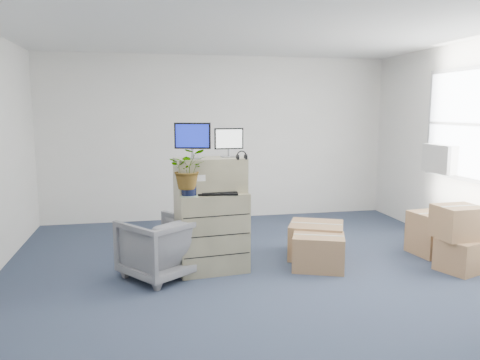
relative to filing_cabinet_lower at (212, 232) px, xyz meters
name	(u,v)px	position (x,y,z in m)	size (l,w,h in m)	color
ground	(273,292)	(0.53, -0.79, -0.47)	(7.00, 7.00, 0.00)	#222E3D
wall_back	(219,138)	(0.53, 2.72, 0.93)	(6.00, 0.02, 2.80)	silver
ac_unit	(442,159)	(3.40, 0.61, 0.73)	(0.24, 0.60, 0.40)	silver
filing_cabinet_lower	(212,232)	(0.00, 0.00, 0.00)	(0.80, 0.49, 0.94)	#837B5A
filing_cabinet_upper	(210,175)	(0.00, 0.04, 0.67)	(0.80, 0.40, 0.40)	#837B5A
monitor_left	(193,139)	(-0.21, -0.01, 1.10)	(0.41, 0.21, 0.41)	#99999E
monitor_right	(229,141)	(0.23, 0.10, 1.06)	(0.35, 0.14, 0.34)	#99999E
headphones	(242,156)	(0.34, -0.10, 0.90)	(0.12, 0.12, 0.01)	black
keyboard	(218,193)	(0.06, -0.12, 0.48)	(0.45, 0.19, 0.02)	black
mouse	(242,191)	(0.35, -0.07, 0.49)	(0.09, 0.06, 0.03)	silver
water_bottle	(218,182)	(0.09, 0.09, 0.58)	(0.06, 0.06, 0.22)	#95979D
phone_dock	(205,188)	(-0.06, 0.07, 0.51)	(0.06, 0.05, 0.12)	silver
external_drive	(238,187)	(0.35, 0.20, 0.49)	(0.16, 0.12, 0.05)	black
tissue_box	(236,183)	(0.31, 0.13, 0.56)	(0.23, 0.11, 0.09)	#417EDE
potted_plant	(188,174)	(-0.28, -0.18, 0.72)	(0.44, 0.48, 0.44)	gray
office_chair	(159,245)	(-0.61, -0.10, -0.09)	(0.74, 0.69, 0.76)	#5E5E63
cardboard_boxes	(393,239)	(2.28, -0.10, -0.19)	(2.61, 1.55, 0.77)	#A17A4E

